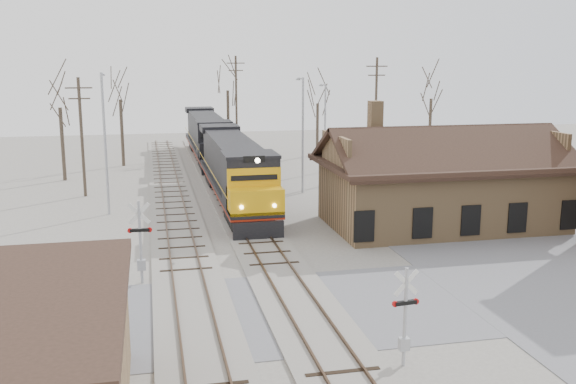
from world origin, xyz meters
The scene contains 20 objects.
ground centered at (0.00, 0.00, 0.00)m, with size 140.00×140.00×0.00m, color gray.
road centered at (0.00, 0.00, 0.01)m, with size 60.00×9.00×0.03m, color slate.
track_main centered at (0.00, 15.00, 0.07)m, with size 3.40×90.00×0.24m.
track_siding centered at (-4.50, 15.00, 0.07)m, with size 3.40×90.00×0.24m.
depot centered at (11.99, 12.00, 2.41)m, with size 15.20×9.31×7.90m.
locomotive_lead centered at (0.00, 21.08, 2.55)m, with size 3.26×21.84×4.85m.
locomotive_trailing centered at (0.00, 43.20, 2.55)m, with size 3.26×21.84×4.59m.
crossbuck_near centered at (2.26, -5.76, 1.70)m, with size 1.01×0.27×3.54m.
crossbuck_far centered at (-6.65, 4.79, 1.88)m, with size 1.14×0.30×4.00m.
streetlight_a centered at (-8.95, 19.70, 5.36)m, with size 0.25×2.04×9.63m.
streetlight_b centered at (5.79, 23.98, 5.10)m, with size 0.25×2.04×9.12m.
streetlight_c centered at (10.20, 33.33, 4.66)m, with size 0.25×2.04×8.26m.
utility_pole_a centered at (-11.09, 26.22, 4.80)m, with size 2.00×0.24×9.17m.
utility_pole_b centered at (3.63, 46.51, 5.70)m, with size 2.00×0.24×10.93m.
utility_pole_c centered at (14.37, 30.91, 5.58)m, with size 2.00×0.24×10.70m.
tree_a centered at (-13.48, 33.70, 7.45)m, with size 4.27×4.27×10.47m.
tree_b centered at (-8.67, 40.83, 7.72)m, with size 4.42×4.42×10.84m.
tree_c centered at (2.88, 48.15, 8.25)m, with size 4.73×4.73×11.58m.
tree_d centered at (12.36, 44.12, 6.70)m, with size 3.84×3.84×9.42m.
tree_e centered at (22.24, 36.25, 7.68)m, with size 4.40×4.40×10.78m.
Camera 1 is at (-6.03, -25.03, 10.36)m, focal length 40.00 mm.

